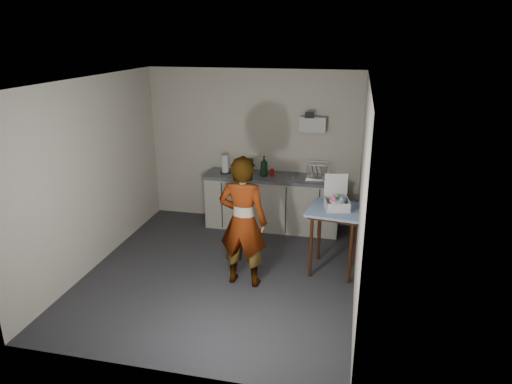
% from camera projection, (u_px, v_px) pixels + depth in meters
% --- Properties ---
extents(ground, '(4.00, 4.00, 0.00)m').
position_uv_depth(ground, '(221.00, 272.00, 6.32)').
color(ground, '#2D2D33').
rests_on(ground, ground).
extents(wall_back, '(3.60, 0.02, 2.60)m').
position_uv_depth(wall_back, '(253.00, 147.00, 7.72)').
color(wall_back, beige).
rests_on(wall_back, ground).
extents(wall_right, '(0.02, 4.00, 2.60)m').
position_uv_depth(wall_right, '(361.00, 193.00, 5.52)').
color(wall_right, beige).
rests_on(wall_right, ground).
extents(wall_left, '(0.02, 4.00, 2.60)m').
position_uv_depth(wall_left, '(94.00, 174.00, 6.25)').
color(wall_left, beige).
rests_on(wall_left, ground).
extents(ceiling, '(3.60, 4.00, 0.01)m').
position_uv_depth(ceiling, '(216.00, 81.00, 5.46)').
color(ceiling, white).
rests_on(ceiling, wall_back).
extents(kitchen_counter, '(2.24, 0.62, 0.91)m').
position_uv_depth(kitchen_counter, '(273.00, 203.00, 7.66)').
color(kitchen_counter, black).
rests_on(kitchen_counter, ground).
extents(wall_shelf, '(0.42, 0.18, 0.37)m').
position_uv_depth(wall_shelf, '(313.00, 124.00, 7.30)').
color(wall_shelf, silver).
rests_on(wall_shelf, ground).
extents(side_table, '(0.80, 0.80, 0.92)m').
position_uv_depth(side_table, '(336.00, 217.00, 6.11)').
color(side_table, '#391A0C').
rests_on(side_table, ground).
extents(standing_man, '(0.66, 0.46, 1.73)m').
position_uv_depth(standing_man, '(243.00, 222.00, 5.78)').
color(standing_man, '#B2A593').
rests_on(standing_man, ground).
extents(soap_bottle, '(0.14, 0.14, 0.34)m').
position_uv_depth(soap_bottle, '(264.00, 166.00, 7.43)').
color(soap_bottle, black).
rests_on(soap_bottle, kitchen_counter).
extents(soda_can, '(0.06, 0.06, 0.12)m').
position_uv_depth(soda_can, '(272.00, 173.00, 7.47)').
color(soda_can, red).
rests_on(soda_can, kitchen_counter).
extents(dark_bottle, '(0.07, 0.07, 0.25)m').
position_uv_depth(dark_bottle, '(251.00, 166.00, 7.61)').
color(dark_bottle, black).
rests_on(dark_bottle, kitchen_counter).
extents(paper_towel, '(0.18, 0.18, 0.31)m').
position_uv_depth(paper_towel, '(225.00, 164.00, 7.61)').
color(paper_towel, black).
rests_on(paper_towel, kitchen_counter).
extents(dish_rack, '(0.35, 0.27, 0.25)m').
position_uv_depth(dish_rack, '(317.00, 174.00, 7.39)').
color(dish_rack, silver).
rests_on(dish_rack, kitchen_counter).
extents(bakery_box, '(0.37, 0.38, 0.44)m').
position_uv_depth(bakery_box, '(337.00, 201.00, 6.05)').
color(bakery_box, silver).
rests_on(bakery_box, side_table).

